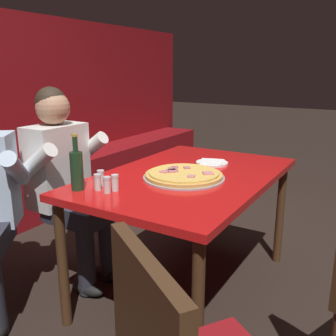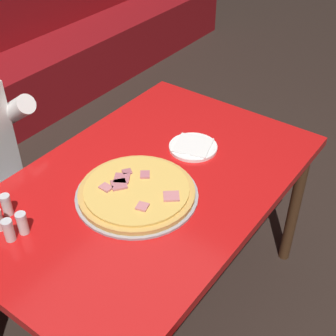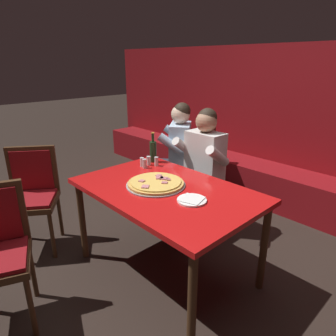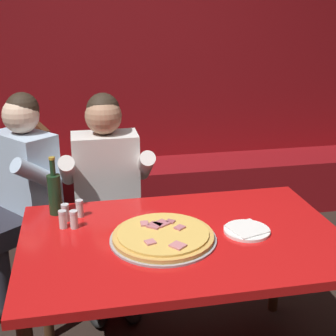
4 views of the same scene
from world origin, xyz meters
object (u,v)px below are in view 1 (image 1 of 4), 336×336
(shaker_red_pepper_flakes, at_px, (101,179))
(shaker_oregano, at_px, (115,184))
(shaker_parmesan, at_px, (107,186))
(beer_bottle, at_px, (77,169))
(diner_seated_blue_shirt, at_px, (68,178))
(main_dining_table, at_px, (188,186))
(plate_white_paper, at_px, (212,163))
(shaker_black_pepper, at_px, (98,183))
(pizza, at_px, (184,175))

(shaker_red_pepper_flakes, distance_m, shaker_oregano, 0.12)
(shaker_red_pepper_flakes, xyz_separation_m, shaker_oregano, (-0.03, -0.12, 0.00))
(shaker_oregano, bearing_deg, shaker_parmesan, 167.46)
(beer_bottle, distance_m, diner_seated_blue_shirt, 0.49)
(main_dining_table, relative_size, diner_seated_blue_shirt, 1.13)
(plate_white_paper, bearing_deg, shaker_red_pepper_flakes, 156.93)
(shaker_red_pepper_flakes, bearing_deg, shaker_parmesan, -125.74)
(shaker_black_pepper, distance_m, shaker_oregano, 0.09)
(pizza, distance_m, shaker_parmesan, 0.48)
(main_dining_table, relative_size, pizza, 3.06)
(plate_white_paper, relative_size, beer_bottle, 0.72)
(shaker_black_pepper, bearing_deg, pizza, -33.44)
(pizza, height_order, shaker_oregano, shaker_oregano)
(shaker_parmesan, height_order, shaker_oregano, same)
(main_dining_table, distance_m, pizza, 0.14)
(beer_bottle, bearing_deg, shaker_black_pepper, -64.18)
(main_dining_table, distance_m, shaker_parmesan, 0.57)
(plate_white_paper, xyz_separation_m, shaker_oregano, (-0.77, 0.19, 0.03))
(pizza, xyz_separation_m, shaker_red_pepper_flakes, (-0.35, 0.31, 0.02))
(pizza, height_order, shaker_black_pepper, shaker_black_pepper)
(main_dining_table, xyz_separation_m, beer_bottle, (-0.56, 0.35, 0.19))
(plate_white_paper, relative_size, diner_seated_blue_shirt, 0.16)
(pizza, relative_size, diner_seated_blue_shirt, 0.37)
(pizza, bearing_deg, plate_white_paper, -0.01)
(main_dining_table, bearing_deg, plate_white_paper, -4.29)
(main_dining_table, relative_size, shaker_oregano, 16.68)
(shaker_black_pepper, bearing_deg, main_dining_table, -26.43)
(shaker_parmesan, bearing_deg, shaker_oregano, -12.54)
(main_dining_table, xyz_separation_m, pizza, (-0.09, -0.02, 0.09))
(plate_white_paper, distance_m, diner_seated_blue_shirt, 0.94)
(shaker_red_pepper_flakes, height_order, shaker_parmesan, same)
(main_dining_table, xyz_separation_m, plate_white_paper, (0.29, -0.02, 0.09))
(shaker_red_pepper_flakes, height_order, diner_seated_blue_shirt, diner_seated_blue_shirt)
(shaker_parmesan, distance_m, shaker_oregano, 0.05)
(beer_bottle, bearing_deg, main_dining_table, -32.10)
(beer_bottle, xyz_separation_m, diner_seated_blue_shirt, (0.28, 0.37, -0.17))
(shaker_black_pepper, height_order, diner_seated_blue_shirt, diner_seated_blue_shirt)
(main_dining_table, bearing_deg, diner_seated_blue_shirt, 111.53)
(shaker_parmesan, bearing_deg, pizza, -25.53)
(pizza, xyz_separation_m, shaker_black_pepper, (-0.42, 0.28, 0.02))
(shaker_black_pepper, bearing_deg, plate_white_paper, -18.99)
(shaker_red_pepper_flakes, bearing_deg, shaker_oregano, -103.27)
(shaker_black_pepper, bearing_deg, shaker_oregano, -64.63)
(pizza, xyz_separation_m, shaker_parmesan, (-0.43, 0.21, 0.02))
(plate_white_paper, bearing_deg, diner_seated_blue_shirt, 127.86)
(plate_white_paper, height_order, shaker_red_pepper_flakes, shaker_red_pepper_flakes)
(shaker_oregano, bearing_deg, main_dining_table, -19.99)
(beer_bottle, bearing_deg, shaker_oregano, -64.39)
(pizza, relative_size, shaker_black_pepper, 5.45)
(diner_seated_blue_shirt, bearing_deg, shaker_red_pepper_flakes, -111.06)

